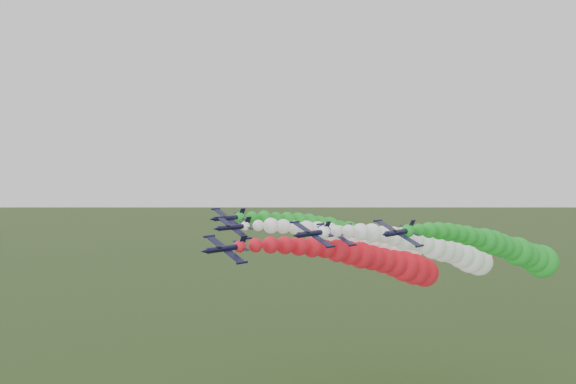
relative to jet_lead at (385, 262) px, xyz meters
name	(u,v)px	position (x,y,z in m)	size (l,w,h in m)	color
jet_lead	(385,262)	(0.00, 0.00, 0.00)	(12.77, 68.91, 16.70)	black
jet_inner_left	(374,245)	(-11.57, 14.63, 1.50)	(13.28, 69.42, 17.20)	black
jet_inner_right	(445,251)	(8.45, 12.50, 1.95)	(12.82, 68.96, 16.74)	black
jet_outer_left	(362,237)	(-17.79, 18.62, 2.85)	(13.21, 69.35, 17.14)	black
jet_outer_right	(514,251)	(21.32, 19.88, 2.22)	(13.33, 69.47, 17.25)	black
jet_trail	(450,249)	(2.77, 27.93, 0.24)	(13.20, 69.34, 17.12)	black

